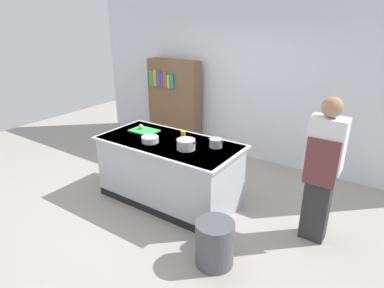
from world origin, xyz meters
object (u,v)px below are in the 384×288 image
(juice_cup, at_px, (183,134))
(bookshelf, at_px, (174,103))
(stock_pot, at_px, (186,144))
(mixing_bowl, at_px, (150,139))
(onion, at_px, (141,127))
(trash_bin, at_px, (215,243))
(sauce_pan, at_px, (216,143))
(person_chef, at_px, (322,168))

(juice_cup, relative_size, bookshelf, 0.06)
(stock_pot, xyz_separation_m, mixing_bowl, (-0.54, -0.07, -0.03))
(onion, distance_m, trash_bin, 2.13)
(mixing_bowl, height_order, bookshelf, bookshelf)
(sauce_pan, height_order, bookshelf, bookshelf)
(stock_pot, bearing_deg, mixing_bowl, -172.64)
(onion, xyz_separation_m, mixing_bowl, (0.43, -0.29, -0.02))
(sauce_pan, bearing_deg, person_chef, 4.13)
(stock_pot, relative_size, mixing_bowl, 1.31)
(onion, relative_size, person_chef, 0.04)
(onion, xyz_separation_m, sauce_pan, (1.24, 0.06, -0.00))
(juice_cup, xyz_separation_m, bookshelf, (-1.35, 1.57, -0.10))
(onion, height_order, juice_cup, juice_cup)
(mixing_bowl, bearing_deg, onion, 145.92)
(mixing_bowl, bearing_deg, sauce_pan, 23.13)
(mixing_bowl, height_order, juice_cup, juice_cup)
(stock_pot, bearing_deg, bookshelf, 130.65)
(mixing_bowl, xyz_separation_m, trash_bin, (1.38, -0.60, -0.69))
(juice_cup, distance_m, person_chef, 1.86)
(sauce_pan, bearing_deg, trash_bin, -59.28)
(onion, distance_m, juice_cup, 0.70)
(mixing_bowl, relative_size, person_chef, 0.13)
(onion, bearing_deg, trash_bin, -26.20)
(sauce_pan, height_order, juice_cup, sauce_pan)
(stock_pot, relative_size, juice_cup, 3.03)
(person_chef, relative_size, bookshelf, 1.01)
(sauce_pan, relative_size, person_chef, 0.14)
(stock_pot, distance_m, juice_cup, 0.42)
(sauce_pan, height_order, mixing_bowl, sauce_pan)
(onion, distance_m, bookshelf, 1.80)
(stock_pot, bearing_deg, juice_cup, 130.63)
(onion, distance_m, sauce_pan, 1.25)
(onion, relative_size, trash_bin, 0.15)
(stock_pot, bearing_deg, person_chef, 13.24)
(onion, bearing_deg, bookshelf, 111.36)
(stock_pot, xyz_separation_m, bookshelf, (-1.63, 1.89, -0.11))
(trash_bin, bearing_deg, juice_cup, 138.34)
(sauce_pan, height_order, person_chef, person_chef)
(mixing_bowl, height_order, trash_bin, mixing_bowl)
(mixing_bowl, relative_size, bookshelf, 0.14)
(stock_pot, height_order, trash_bin, stock_pot)
(onion, relative_size, stock_pot, 0.24)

